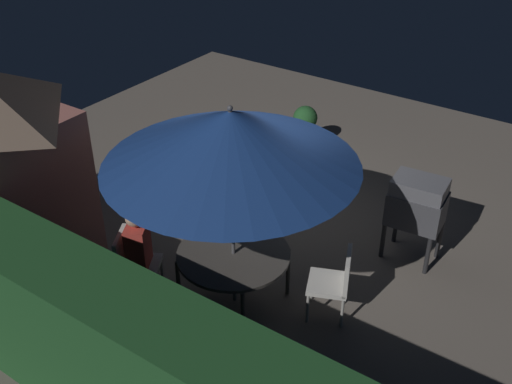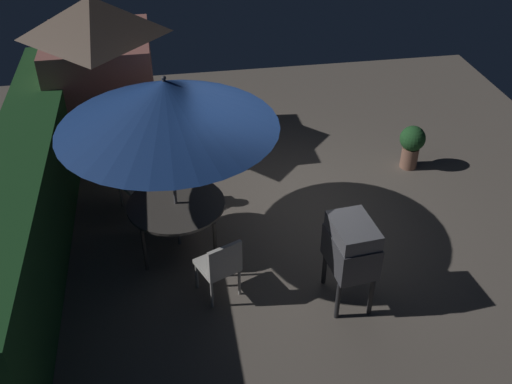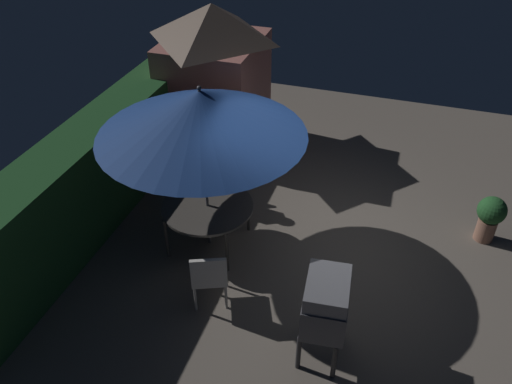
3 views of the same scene
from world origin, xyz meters
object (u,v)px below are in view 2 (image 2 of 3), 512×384
object	(u,v)px
potted_plant_by_shed	(412,144)
person_in_red	(134,164)
patio_table	(176,206)
chair_near_shed	(133,177)
bbq_grill	(351,247)
garden_shed	(102,75)
patio_umbrella	(166,104)
chair_far_side	(220,265)

from	to	relation	value
potted_plant_by_shed	person_in_red	xyz separation A→B (m)	(-0.41, 4.55, 0.33)
patio_table	chair_near_shed	xyz separation A→B (m)	(1.07, 0.60, -0.15)
bbq_grill	chair_near_shed	bearing A→B (deg)	46.75
garden_shed	patio_umbrella	size ratio (longest dim) A/B	0.97
patio_umbrella	potted_plant_by_shed	xyz separation A→B (m)	(1.40, -3.99, -1.77)
garden_shed	chair_far_side	xyz separation A→B (m)	(-4.05, -1.50, -0.86)
patio_table	bbq_grill	size ratio (longest dim) A/B	1.12
garden_shed	potted_plant_by_shed	xyz separation A→B (m)	(-1.54, -5.02, -0.93)
garden_shed	potted_plant_by_shed	bearing A→B (deg)	-107.02
potted_plant_by_shed	person_in_red	world-z (taller)	person_in_red
patio_table	chair_near_shed	size ratio (longest dim) A/B	1.49
garden_shed	potted_plant_by_shed	distance (m)	5.33
person_in_red	patio_table	bearing A→B (deg)	-150.54
patio_umbrella	bbq_grill	xyz separation A→B (m)	(-1.42, -2.04, -1.37)
potted_plant_by_shed	person_in_red	bearing A→B (deg)	95.09
bbq_grill	chair_near_shed	world-z (taller)	bbq_grill
patio_umbrella	potted_plant_by_shed	world-z (taller)	patio_umbrella
chair_near_shed	person_in_red	size ratio (longest dim) A/B	0.71
potted_plant_by_shed	chair_far_side	bearing A→B (deg)	125.48
patio_table	potted_plant_by_shed	distance (m)	4.24
chair_near_shed	patio_umbrella	bearing A→B (deg)	-150.54
bbq_grill	potted_plant_by_shed	world-z (taller)	bbq_grill
chair_far_side	garden_shed	bearing A→B (deg)	20.35
garden_shed	bbq_grill	world-z (taller)	garden_shed
garden_shed	person_in_red	distance (m)	2.09
chair_near_shed	potted_plant_by_shed	xyz separation A→B (m)	(0.33, -4.60, -0.07)
potted_plant_by_shed	patio_table	bearing A→B (deg)	109.28
chair_near_shed	person_in_red	world-z (taller)	person_in_red
patio_table	person_in_red	xyz separation A→B (m)	(0.99, 0.56, 0.11)
patio_umbrella	chair_near_shed	size ratio (longest dim) A/B	3.11
person_in_red	potted_plant_by_shed	bearing A→B (deg)	-84.91
chair_far_side	chair_near_shed	bearing A→B (deg)	26.30
garden_shed	potted_plant_by_shed	world-z (taller)	garden_shed
garden_shed	patio_umbrella	bearing A→B (deg)	-160.72
patio_table	person_in_red	world-z (taller)	person_in_red
patio_umbrella	bbq_grill	bearing A→B (deg)	-124.83
patio_table	chair_far_side	world-z (taller)	chair_far_side
patio_table	potted_plant_by_shed	world-z (taller)	potted_plant_by_shed
garden_shed	potted_plant_by_shed	size ratio (longest dim) A/B	3.52
patio_umbrella	potted_plant_by_shed	size ratio (longest dim) A/B	3.64
garden_shed	patio_table	xyz separation A→B (m)	(-2.93, -1.03, -0.71)
chair_far_side	patio_table	bearing A→B (deg)	23.10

